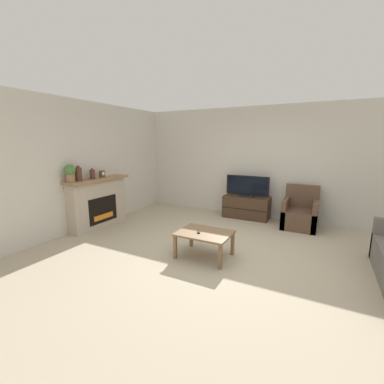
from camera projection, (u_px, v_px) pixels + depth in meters
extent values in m
plane|color=tan|center=(225.00, 254.00, 4.30)|extent=(24.00, 24.00, 0.00)
cube|color=beige|center=(263.00, 163.00, 6.27)|extent=(12.00, 0.06, 2.70)
cube|color=beige|center=(86.00, 166.00, 5.50)|extent=(0.06, 12.00, 2.70)
cube|color=#B7A893|center=(98.00, 203.00, 5.67)|extent=(0.29, 1.40, 1.03)
cube|color=black|center=(103.00, 210.00, 5.63)|extent=(0.01, 0.77, 0.57)
cube|color=orange|center=(104.00, 216.00, 5.66)|extent=(0.01, 0.54, 0.11)
cube|color=#93704C|center=(97.00, 179.00, 5.55)|extent=(0.41, 1.52, 0.05)
cylinder|color=#512D23|center=(79.00, 174.00, 5.13)|extent=(0.13, 0.13, 0.27)
sphere|color=#512D23|center=(78.00, 167.00, 5.10)|extent=(0.07, 0.07, 0.07)
cylinder|color=#512D23|center=(92.00, 174.00, 5.44)|extent=(0.11, 0.11, 0.19)
sphere|color=#512D23|center=(92.00, 169.00, 5.42)|extent=(0.06, 0.06, 0.06)
cube|color=brown|center=(102.00, 174.00, 5.67)|extent=(0.07, 0.11, 0.15)
cylinder|color=white|center=(103.00, 174.00, 5.65)|extent=(0.00, 0.08, 0.08)
cylinder|color=#936B4C|center=(70.00, 178.00, 4.97)|extent=(0.15, 0.15, 0.15)
sphere|color=#477038|center=(70.00, 170.00, 4.94)|extent=(0.21, 0.21, 0.21)
cube|color=#422D1E|center=(246.00, 207.00, 6.33)|extent=(1.10, 0.50, 0.54)
cube|color=black|center=(244.00, 209.00, 6.11)|extent=(1.08, 0.01, 0.01)
cube|color=black|center=(247.00, 196.00, 6.28)|extent=(0.37, 0.18, 0.04)
cube|color=black|center=(247.00, 185.00, 6.23)|extent=(1.05, 0.03, 0.47)
cube|color=black|center=(247.00, 185.00, 6.22)|extent=(0.96, 0.01, 0.42)
cube|color=brown|center=(299.00, 219.00, 5.59)|extent=(0.70, 0.76, 0.40)
cube|color=brown|center=(302.00, 196.00, 5.78)|extent=(0.70, 0.14, 0.51)
cube|color=brown|center=(285.00, 212.00, 5.71)|extent=(0.10, 0.76, 0.63)
cube|color=brown|center=(315.00, 216.00, 5.44)|extent=(0.10, 0.76, 0.63)
cube|color=brown|center=(204.00, 233.00, 4.14)|extent=(0.85, 0.64, 0.03)
cube|color=brown|center=(175.00, 247.00, 4.11)|extent=(0.05, 0.05, 0.39)
cube|color=brown|center=(220.00, 257.00, 3.76)|extent=(0.05, 0.05, 0.39)
cube|color=brown|center=(191.00, 236.00, 4.60)|extent=(0.05, 0.05, 0.39)
cube|color=brown|center=(233.00, 244.00, 4.25)|extent=(0.05, 0.05, 0.39)
cube|color=black|center=(199.00, 232.00, 4.14)|extent=(0.10, 0.15, 0.02)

